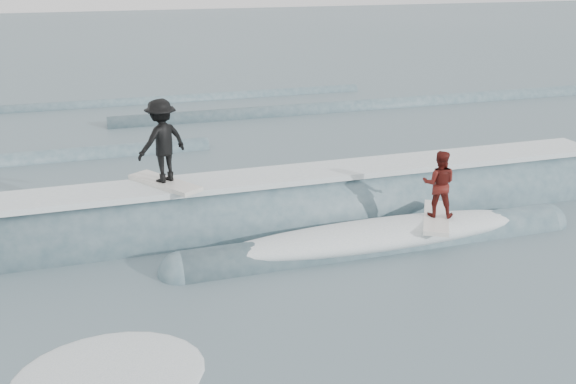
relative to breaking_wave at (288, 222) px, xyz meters
name	(u,v)px	position (x,y,z in m)	size (l,w,h in m)	color
ground	(405,384)	(-0.22, -6.63, -0.04)	(160.00, 160.00, 0.00)	#425A60
breaking_wave	(288,222)	(0.00, 0.00, 0.00)	(21.85, 3.94, 2.31)	#3A5662
surfer_black	(162,143)	(-2.90, 0.27, 2.18)	(1.54, 1.98, 2.01)	silver
surfer_red	(439,188)	(2.98, -1.93, 1.21)	(1.48, 2.01, 1.65)	white
far_swells	(172,124)	(-1.31, 11.02, -0.04)	(40.82, 8.65, 0.80)	#3A5662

